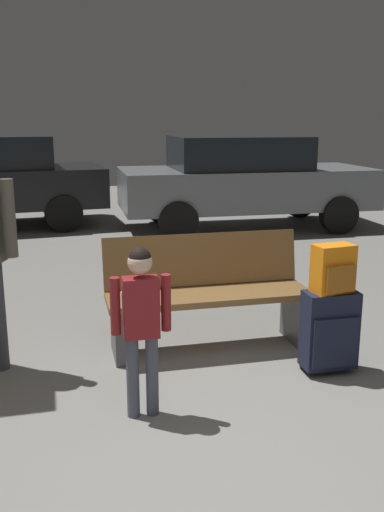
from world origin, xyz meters
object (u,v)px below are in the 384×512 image
Objects in this scene: backpack_bright at (334,269)px; suitcase at (330,330)px; parked_car_near at (244,180)px; child at (141,314)px; bench at (207,293)px.

suitcase is at bearing 159.85° from backpack_bright.
suitcase is at bearing -102.69° from parked_car_near.
parked_car_near reaches higher than child.
bench is 4.72× the size of backpack_bright.
child is (-1.40, -0.28, -0.11)m from backpack_bright.
child is 6.30m from parked_car_near.
parked_car_near is at bearing 77.32° from backpack_bright.
child is (-1.40, -0.28, 0.34)m from suitcase.
child reaches higher than bench.
parked_car_near reaches higher than backpack_bright.
child reaches higher than suitcase.
backpack_bright is at bearing -44.29° from bench.
parked_car_near is at bearing 65.39° from child.
suitcase is 1.78× the size of backpack_bright.
child is at bearing -114.61° from parked_car_near.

